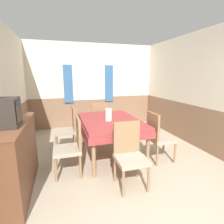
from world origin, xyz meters
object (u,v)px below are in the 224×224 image
at_px(chair_head_window, 99,119).
at_px(vase, 109,115).
at_px(dining_table, 110,124).
at_px(chair_head_near, 129,153).
at_px(sideboard, 13,158).
at_px(tv, 6,113).
at_px(chair_left_near, 71,145).
at_px(chair_left_far, 68,128).
at_px(chair_right_near, 158,136).

height_order(chair_head_window, vase, vase).
distance_m(dining_table, chair_head_near, 1.06).
xyz_separation_m(sideboard, tv, (0.04, -0.16, 0.68)).
relative_size(chair_left_near, sideboard, 0.68).
xyz_separation_m(chair_left_far, chair_left_near, (0.00, -1.01, 0.00)).
bearing_deg(chair_head_near, chair_left_near, -33.89).
height_order(sideboard, tv, tv).
bearing_deg(dining_table, chair_left_near, -148.04).
bearing_deg(tv, chair_right_near, 9.58).
height_order(dining_table, vase, vase).
bearing_deg(tv, chair_left_near, 27.54).
bearing_deg(chair_left_far, chair_head_near, -152.48).
height_order(chair_left_far, vase, vase).
xyz_separation_m(chair_head_near, tv, (-1.59, 0.14, 0.68)).
distance_m(chair_left_near, tv, 1.11).
height_order(chair_head_window, sideboard, sideboard).
bearing_deg(tv, sideboard, 102.90).
height_order(chair_head_near, tv, tv).
relative_size(dining_table, vase, 6.81).
bearing_deg(vase, chair_right_near, -25.98).
xyz_separation_m(dining_table, chair_head_near, (-0.00, -1.05, -0.15)).
relative_size(sideboard, vase, 5.91).
relative_size(chair_left_near, chair_head_window, 1.00).
relative_size(dining_table, sideboard, 1.15).
distance_m(sideboard, vase, 1.75).
xyz_separation_m(dining_table, chair_right_near, (0.81, -0.51, -0.15)).
bearing_deg(chair_head_window, chair_left_near, -117.52).
height_order(chair_head_near, chair_head_window, same).
bearing_deg(chair_left_near, vase, -60.79).
bearing_deg(chair_left_far, chair_right_near, -121.96).
distance_m(chair_left_far, tv, 1.76).
distance_m(dining_table, chair_head_window, 1.06).
distance_m(chair_head_near, chair_left_far, 1.76).
height_order(dining_table, sideboard, sideboard).
bearing_deg(dining_table, chair_head_window, 90.00).
xyz_separation_m(chair_head_near, chair_left_near, (-0.81, 0.55, 0.00)).
xyz_separation_m(chair_left_near, sideboard, (-0.81, -0.24, 0.01)).
xyz_separation_m(chair_right_near, chair_head_window, (-0.81, 1.56, 0.00)).
bearing_deg(vase, chair_head_window, 87.20).
relative_size(chair_head_near, sideboard, 0.68).
distance_m(chair_right_near, chair_head_window, 1.76).
bearing_deg(tv, chair_head_near, -5.04).
height_order(chair_head_window, tv, tv).
xyz_separation_m(chair_right_near, vase, (-0.87, 0.42, 0.38)).
distance_m(chair_head_near, chair_head_window, 2.10).
bearing_deg(tv, dining_table, 29.85).
height_order(chair_right_near, chair_head_window, same).
xyz_separation_m(chair_head_near, vase, (-0.06, 0.97, 0.38)).
relative_size(chair_left_far, chair_left_near, 1.00).
height_order(chair_left_near, chair_head_window, same).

